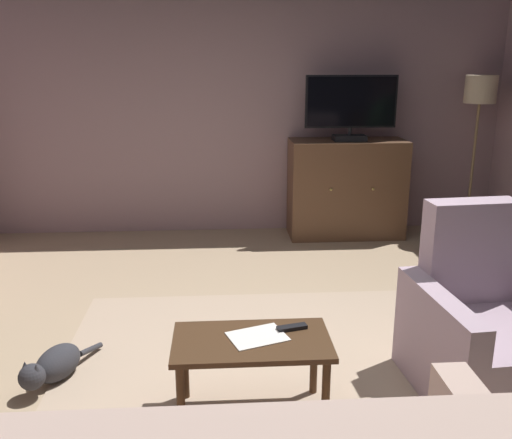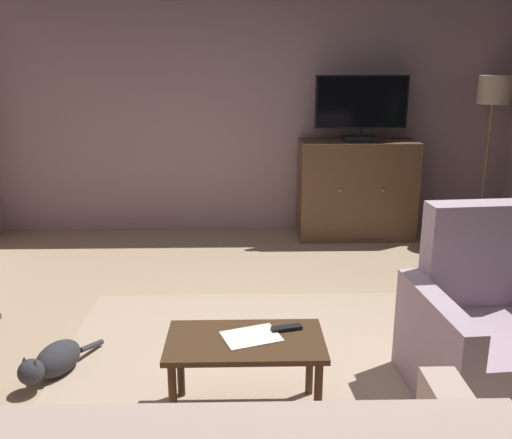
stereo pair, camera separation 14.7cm
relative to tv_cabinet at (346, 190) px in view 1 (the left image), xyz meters
name	(u,v)px [view 1 (the left image)]	position (x,y,z in m)	size (l,w,h in m)	color
ground_plane	(266,361)	(-1.11, -2.66, -0.53)	(6.38, 6.52, 0.04)	tan
wall_back	(244,106)	(-1.11, 0.35, 0.90)	(6.38, 0.10, 2.82)	gray
rug_central	(255,349)	(-1.17, -2.54, -0.51)	(2.56, 1.82, 0.01)	tan
tv_cabinet	(346,190)	(0.00, 0.00, 0.00)	(1.25, 0.56, 1.07)	#402A1C
television	(351,106)	(0.00, -0.05, 0.92)	(0.97, 0.20, 0.69)	black
coffee_table	(252,350)	(-1.24, -3.27, -0.11)	(0.85, 0.47, 0.47)	#422B19
tv_remote	(292,328)	(-1.01, -3.17, -0.03)	(0.17, 0.05, 0.02)	black
folded_newspaper	(257,336)	(-1.21, -3.24, -0.04)	(0.30, 0.22, 0.01)	silver
armchair_in_far_corner	(487,337)	(0.16, -3.10, -0.17)	(0.89, 0.96, 1.10)	#AD93A3
potted_plant_tall_palm_by_window	(480,259)	(0.91, -1.41, -0.32)	(0.84, 0.78, 0.76)	beige
cat	(54,365)	(-2.43, -2.85, -0.40)	(0.38, 0.63, 0.23)	#2D2D33
floor_lamp	(478,112)	(1.38, -0.07, 0.85)	(0.35, 0.35, 1.75)	#4C4233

